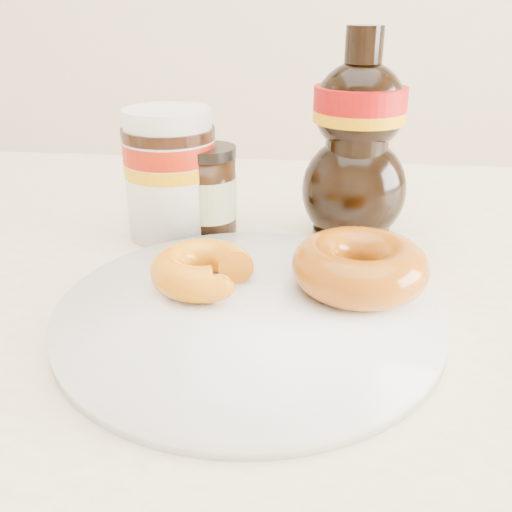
# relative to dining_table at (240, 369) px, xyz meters

# --- Properties ---
(dining_table) EXTENTS (1.40, 0.90, 0.75)m
(dining_table) POSITION_rel_dining_table_xyz_m (0.00, 0.00, 0.00)
(dining_table) COLOR #FBE2BF
(dining_table) RESTS_ON ground
(plate) EXTENTS (0.30, 0.30, 0.02)m
(plate) POSITION_rel_dining_table_xyz_m (0.02, -0.05, 0.09)
(plate) COLOR white
(plate) RESTS_ON dining_table
(donut_bitten) EXTENTS (0.11, 0.11, 0.03)m
(donut_bitten) POSITION_rel_dining_table_xyz_m (-0.03, -0.02, 0.11)
(donut_bitten) COLOR orange
(donut_bitten) RESTS_ON plate
(donut_whole) EXTENTS (0.14, 0.14, 0.04)m
(donut_whole) POSITION_rel_dining_table_xyz_m (0.10, -0.01, 0.12)
(donut_whole) COLOR #9A3B09
(donut_whole) RESTS_ON plate
(nutella_jar) EXTENTS (0.10, 0.10, 0.14)m
(nutella_jar) POSITION_rel_dining_table_xyz_m (-0.09, 0.13, 0.16)
(nutella_jar) COLOR white
(nutella_jar) RESTS_ON dining_table
(syrup_bottle) EXTENTS (0.13, 0.12, 0.21)m
(syrup_bottle) POSITION_rel_dining_table_xyz_m (0.10, 0.14, 0.19)
(syrup_bottle) COLOR black
(syrup_bottle) RESTS_ON dining_table
(dark_jar) EXTENTS (0.06, 0.06, 0.10)m
(dark_jar) POSITION_rel_dining_table_xyz_m (-0.05, 0.12, 0.13)
(dark_jar) COLOR black
(dark_jar) RESTS_ON dining_table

